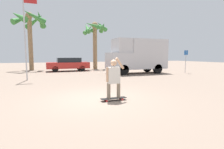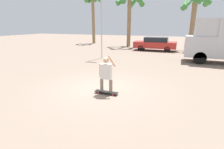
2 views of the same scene
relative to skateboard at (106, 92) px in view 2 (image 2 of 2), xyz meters
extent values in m
plane|color=gray|center=(-0.47, 0.49, -0.08)|extent=(80.00, 80.00, 0.00)
cube|color=black|center=(0.00, 0.00, 0.01)|extent=(1.01, 0.25, 0.02)
cylinder|color=red|center=(-0.32, -0.11, -0.04)|extent=(0.08, 0.03, 0.08)
cylinder|color=red|center=(-0.32, 0.11, -0.04)|extent=(0.08, 0.03, 0.08)
cylinder|color=red|center=(0.32, -0.11, -0.04)|extent=(0.08, 0.03, 0.08)
cylinder|color=red|center=(0.32, 0.11, -0.04)|extent=(0.08, 0.03, 0.08)
cylinder|color=gray|center=(-0.20, 0.00, 0.30)|extent=(0.14, 0.14, 0.57)
cylinder|color=gray|center=(0.20, 0.00, 0.30)|extent=(0.14, 0.14, 0.57)
cube|color=silver|center=(0.00, 0.00, 0.90)|extent=(0.45, 0.22, 0.62)
sphere|color=tan|center=(0.00, 0.00, 1.37)|extent=(0.24, 0.24, 0.24)
cylinder|color=tan|center=(-0.26, 0.00, 0.93)|extent=(0.09, 0.09, 0.55)
cylinder|color=tan|center=(0.26, 0.00, 1.35)|extent=(0.36, 0.09, 0.46)
cylinder|color=black|center=(4.17, 7.87, 0.37)|extent=(0.91, 0.28, 0.91)
cylinder|color=black|center=(4.17, 9.65, 0.37)|extent=(0.91, 0.28, 0.91)
cube|color=#BCBCC1|center=(4.08, 8.76, 1.14)|extent=(2.03, 2.07, 1.53)
cube|color=black|center=(3.68, 8.76, 1.45)|extent=(0.04, 1.76, 0.77)
cube|color=#BCBCC1|center=(4.39, 8.76, 2.55)|extent=(1.42, 1.90, 1.28)
cylinder|color=black|center=(-1.31, 12.95, 0.24)|extent=(0.63, 0.22, 0.63)
cylinder|color=black|center=(-1.31, 14.57, 0.24)|extent=(0.63, 0.22, 0.63)
cylinder|color=black|center=(1.52, 12.95, 0.24)|extent=(0.63, 0.22, 0.63)
cylinder|color=black|center=(1.52, 14.57, 0.24)|extent=(0.63, 0.22, 0.63)
cube|color=#B22823|center=(0.10, 13.76, 0.57)|extent=(4.56, 1.84, 0.67)
cube|color=black|center=(0.22, 13.76, 1.15)|extent=(2.51, 1.62, 0.50)
cylinder|color=#8E704C|center=(3.79, 15.64, 2.68)|extent=(0.52, 0.52, 5.51)
cone|color=#387F38|center=(4.79, 15.52, 5.22)|extent=(0.80, 2.13, 1.24)
cone|color=#387F38|center=(4.44, 16.40, 5.25)|extent=(1.95, 1.78, 1.14)
cone|color=#387F38|center=(3.19, 16.44, 5.06)|extent=(1.87, 1.60, 1.68)
cone|color=#387F38|center=(2.79, 15.64, 5.08)|extent=(0.58, 1.95, 1.64)
cylinder|color=#8E704C|center=(-3.74, 16.54, 3.06)|extent=(0.49, 0.49, 6.29)
cone|color=#387F38|center=(-3.26, 17.70, 5.78)|extent=(2.54, 1.59, 2.01)
cone|color=#387F38|center=(-4.63, 17.42, 5.90)|extent=(2.31, 2.33, 1.66)
cylinder|color=#8E704C|center=(-9.96, 18.63, 3.43)|extent=(0.46, 0.46, 7.02)
cylinder|color=#B7B7BC|center=(-3.56, 7.45, 2.86)|extent=(0.09, 0.09, 5.88)
camera|label=1|loc=(-2.48, -6.08, 1.64)|focal=28.00mm
camera|label=2|loc=(2.68, -6.30, 2.73)|focal=28.00mm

